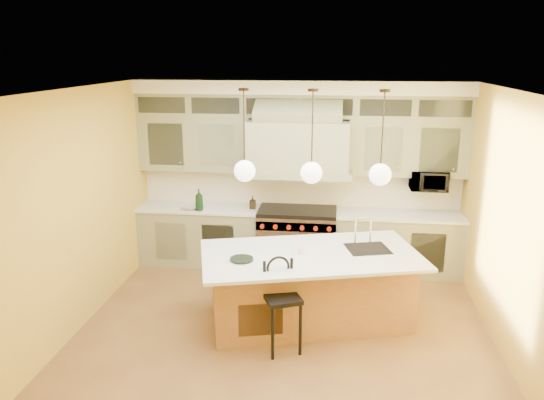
# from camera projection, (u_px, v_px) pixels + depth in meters

# --- Properties ---
(floor) EXTENTS (5.00, 5.00, 0.00)m
(floor) POSITION_uv_depth(u_px,v_px,m) (282.00, 336.00, 6.38)
(floor) COLOR brown
(floor) RESTS_ON ground
(ceiling) EXTENTS (5.00, 5.00, 0.00)m
(ceiling) POSITION_uv_depth(u_px,v_px,m) (284.00, 91.00, 5.60)
(ceiling) COLOR white
(ceiling) RESTS_ON wall_back
(wall_back) EXTENTS (5.00, 0.00, 5.00)m
(wall_back) POSITION_uv_depth(u_px,v_px,m) (300.00, 173.00, 8.38)
(wall_back) COLOR gold
(wall_back) RESTS_ON ground
(wall_front) EXTENTS (5.00, 0.00, 5.00)m
(wall_front) POSITION_uv_depth(u_px,v_px,m) (245.00, 333.00, 3.60)
(wall_front) COLOR gold
(wall_front) RESTS_ON ground
(wall_left) EXTENTS (0.00, 5.00, 5.00)m
(wall_left) POSITION_uv_depth(u_px,v_px,m) (74.00, 213.00, 6.29)
(wall_left) COLOR gold
(wall_left) RESTS_ON ground
(wall_right) EXTENTS (0.00, 5.00, 5.00)m
(wall_right) POSITION_uv_depth(u_px,v_px,m) (514.00, 230.00, 5.69)
(wall_right) COLOR gold
(wall_right) RESTS_ON ground
(back_cabinetry) EXTENTS (5.00, 0.77, 2.90)m
(back_cabinetry) POSITION_uv_depth(u_px,v_px,m) (298.00, 178.00, 8.13)
(back_cabinetry) COLOR gray
(back_cabinetry) RESTS_ON floor
(range) EXTENTS (1.20, 0.74, 0.96)m
(range) POSITION_uv_depth(u_px,v_px,m) (297.00, 238.00, 8.30)
(range) COLOR silver
(range) RESTS_ON floor
(kitchen_island) EXTENTS (2.92, 2.05, 1.35)m
(kitchen_island) POSITION_uv_depth(u_px,v_px,m) (310.00, 286.00, 6.64)
(kitchen_island) COLOR #916033
(kitchen_island) RESTS_ON floor
(counter_stool) EXTENTS (0.50, 0.50, 1.09)m
(counter_stool) POSITION_uv_depth(u_px,v_px,m) (282.00, 299.00, 5.95)
(counter_stool) COLOR black
(counter_stool) RESTS_ON floor
(microwave) EXTENTS (0.54, 0.37, 0.30)m
(microwave) POSITION_uv_depth(u_px,v_px,m) (429.00, 180.00, 7.90)
(microwave) COLOR black
(microwave) RESTS_ON back_cabinetry
(oil_bottle_a) EXTENTS (0.14, 0.14, 0.34)m
(oil_bottle_a) POSITION_uv_depth(u_px,v_px,m) (199.00, 200.00, 8.13)
(oil_bottle_a) COLOR black
(oil_bottle_a) RESTS_ON back_cabinetry
(oil_bottle_b) EXTENTS (0.09, 0.10, 0.20)m
(oil_bottle_b) POSITION_uv_depth(u_px,v_px,m) (253.00, 203.00, 8.24)
(oil_bottle_b) COLOR black
(oil_bottle_b) RESTS_ON back_cabinetry
(fruit_bowl) EXTENTS (0.29, 0.29, 0.06)m
(fruit_bowl) POSITION_uv_depth(u_px,v_px,m) (190.00, 207.00, 8.23)
(fruit_bowl) COLOR beige
(fruit_bowl) RESTS_ON back_cabinetry
(cup) EXTENTS (0.10, 0.10, 0.09)m
(cup) POSITION_uv_depth(u_px,v_px,m) (301.00, 250.00, 6.46)
(cup) COLOR white
(cup) RESTS_ON kitchen_island
(pendant_left) EXTENTS (0.26, 0.26, 1.11)m
(pendant_left) POSITION_uv_depth(u_px,v_px,m) (245.00, 169.00, 6.35)
(pendant_left) COLOR #2D2319
(pendant_left) RESTS_ON ceiling
(pendant_center) EXTENTS (0.26, 0.26, 1.11)m
(pendant_center) POSITION_uv_depth(u_px,v_px,m) (311.00, 170.00, 6.25)
(pendant_center) COLOR #2D2319
(pendant_center) RESTS_ON ceiling
(pendant_right) EXTENTS (0.26, 0.26, 1.11)m
(pendant_right) POSITION_uv_depth(u_px,v_px,m) (380.00, 172.00, 6.15)
(pendant_right) COLOR #2D2319
(pendant_right) RESTS_ON ceiling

